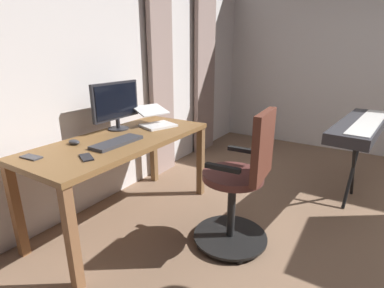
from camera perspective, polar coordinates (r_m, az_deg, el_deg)
back_room_partition at (r=3.09m, az=-12.37°, el=17.32°), size 4.85×0.10×2.77m
curtain_left_panel at (r=4.11m, az=2.55°, el=14.91°), size 0.46×0.06×2.36m
curtain_right_panel at (r=3.30m, az=-6.10°, el=14.09°), size 0.36×0.06×2.36m
desk at (r=2.41m, az=-13.46°, el=-0.87°), size 1.55×0.68×0.73m
office_chair at (r=2.11m, az=9.56°, el=-8.00°), size 0.56×0.56×1.03m
computer_monitor at (r=2.60m, az=-14.67°, el=7.80°), size 0.50×0.18×0.41m
computer_keyboard at (r=2.23m, az=-14.49°, el=0.33°), size 0.41×0.15×0.02m
laptop at (r=2.70m, az=-7.20°, el=4.77°), size 0.38×0.42×0.17m
computer_mouse at (r=2.32m, az=-22.14°, el=0.36°), size 0.06×0.10×0.04m
cell_phone_face_up at (r=2.00m, az=-20.03°, el=-2.46°), size 0.13×0.16×0.01m
cell_phone_by_monitor at (r=2.15m, az=-29.01°, el=-2.28°), size 0.08×0.15×0.01m
piano_keyboard at (r=3.01m, az=30.24°, el=2.88°), size 1.30×0.46×0.81m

